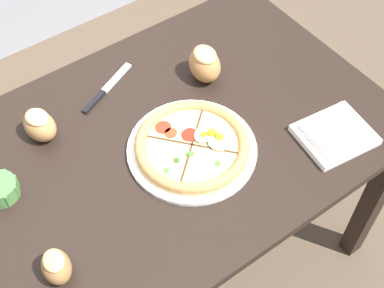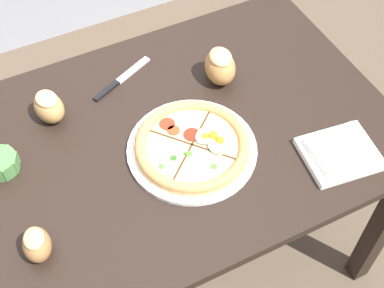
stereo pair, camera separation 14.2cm
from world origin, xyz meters
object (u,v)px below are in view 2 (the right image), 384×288
Objects in this scene: bread_piece_mid at (220,66)px; ramekin_bowl at (1,163)px; dining_table at (161,160)px; bread_piece_near at (37,244)px; knife_main at (121,79)px; pizza at (193,146)px; napkin_folded at (340,152)px; bread_piece_far at (49,106)px.

ramekin_bowl is at bearing -176.95° from bread_piece_mid.
dining_table is 0.44m from ramekin_bowl.
bread_piece_near is 0.44× the size of knife_main.
pizza reaches higher than dining_table.
dining_table is 0.16m from pizza.
bread_piece_near reaches higher than knife_main.
napkin_folded is 1.63× the size of bread_piece_mid.
bread_piece_far is (-0.31, 0.28, 0.03)m from pizza.
pizza is 3.64× the size of ramekin_bowl.
bread_piece_near reaches higher than pizza.
bread_piece_near is 0.73× the size of bread_piece_mid.
ramekin_bowl is 0.67m from bread_piece_mid.
ramekin_bowl is at bearing 156.19° from napkin_folded.
pizza is 3.68× the size of bread_piece_near.
pizza is at bearing 13.42° from bread_piece_near.
knife_main is (-0.27, 0.13, -0.05)m from bread_piece_mid.
ramekin_bowl reaches higher than knife_main.
napkin_folded is 0.99× the size of knife_main.
bread_piece_near is at bearing -154.15° from bread_piece_mid.
dining_table is 13.77× the size of bread_piece_near.
pizza is 0.28m from bread_piece_mid.
napkin_folded reaches higher than dining_table.
ramekin_bowl is 0.20m from bread_piece_far.
bread_piece_mid is 0.61× the size of knife_main.
bread_piece_near is 0.59m from knife_main.
bread_piece_far reaches higher than bread_piece_near.
ramekin_bowl is 0.45× the size of knife_main.
ramekin_bowl is 0.82× the size of bread_piece_far.
bread_piece_near is (-0.46, -0.11, 0.02)m from pizza.
knife_main is at bearing 128.50° from napkin_folded.
bread_piece_near is at bearing -155.31° from knife_main.
ramekin_bowl reaches higher than dining_table.
pizza is (0.06, -0.08, 0.12)m from dining_table.
bread_piece_mid reaches higher than dining_table.
knife_main is at bearing 49.13° from bread_piece_near.
dining_table is 10.03× the size of bread_piece_mid.
ramekin_bowl is 0.43m from knife_main.
bread_piece_far is at bearing 137.18° from pizza.
bread_piece_far is at bearing 139.52° from dining_table.
bread_piece_far reaches higher than ramekin_bowl.
dining_table is at bearing -12.73° from ramekin_bowl.
bread_piece_mid reaches higher than napkin_folded.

